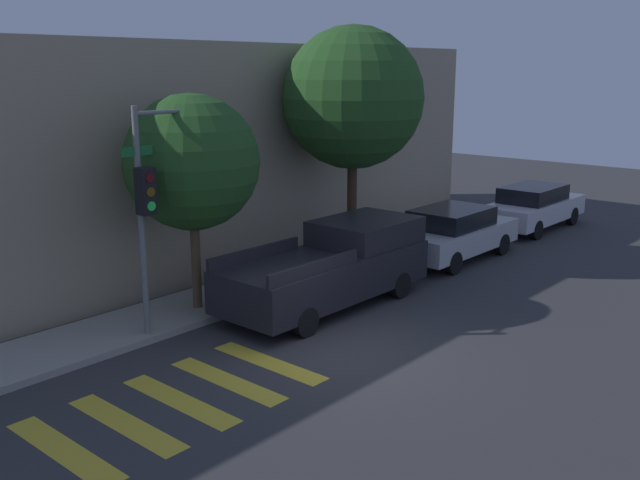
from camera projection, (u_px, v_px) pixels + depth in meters
The scene contains 10 objects.
ground_plane at pixel (344, 354), 13.58m from camera, with size 60.00×60.00×0.00m, color #333335.
sidewalk at pixel (202, 304), 16.23m from camera, with size 26.00×1.94×0.14m, color gray.
building_row at pixel (88, 161), 18.34m from camera, with size 26.00×6.00×5.95m, color gray.
crosswalk at pixel (180, 401), 11.70m from camera, with size 4.58×2.60×0.00m.
traffic_light_pole at pixel (161, 179), 13.86m from camera, with size 2.40×0.56×4.64m.
pickup_truck at pixel (333, 266), 16.30m from camera, with size 5.38×2.03×1.81m.
sedan_near_corner at pixel (453, 233), 20.17m from camera, with size 4.38×1.89×1.48m.
sedan_middle at pixel (533, 206), 23.99m from camera, with size 4.62×1.76×1.47m.
tree_near_corner at pixel (192, 163), 15.10m from camera, with size 2.91×2.91×4.82m.
tree_midblock at pixel (353, 98), 18.81m from camera, with size 3.76×3.76×6.43m.
Camera 1 is at (-9.84, -8.01, 5.34)m, focal length 40.00 mm.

